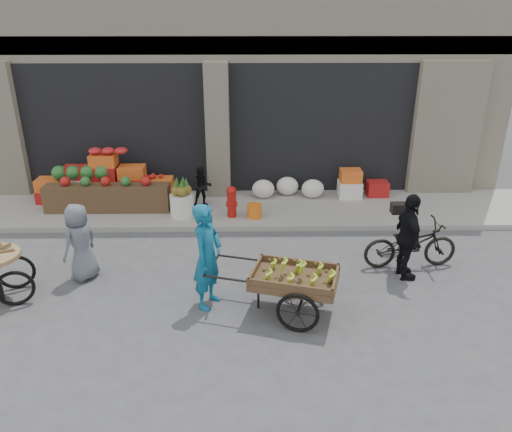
{
  "coord_description": "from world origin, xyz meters",
  "views": [
    {
      "loc": [
        0.74,
        -6.63,
        4.51
      ],
      "look_at": [
        0.85,
        1.29,
        1.1
      ],
      "focal_mm": 35.0,
      "sensor_mm": 36.0,
      "label": 1
    }
  ],
  "objects_px": {
    "vendor_grey": "(80,242)",
    "vendor_woman": "(207,256)",
    "pineapple_bin": "(182,205)",
    "seated_person": "(202,187)",
    "fire_hydrant": "(232,200)",
    "orange_bucket": "(254,211)",
    "cyclist": "(408,237)",
    "banana_cart": "(291,276)",
    "bicycle": "(410,244)"
  },
  "relations": [
    {
      "from": "vendor_grey",
      "to": "vendor_woman",
      "type": "bearing_deg",
      "value": 98.36
    },
    {
      "from": "vendor_woman",
      "to": "pineapple_bin",
      "type": "bearing_deg",
      "value": 36.13
    },
    {
      "from": "seated_person",
      "to": "vendor_woman",
      "type": "relative_size",
      "value": 0.53
    },
    {
      "from": "pineapple_bin",
      "to": "seated_person",
      "type": "relative_size",
      "value": 0.56
    },
    {
      "from": "fire_hydrant",
      "to": "orange_bucket",
      "type": "distance_m",
      "value": 0.55
    },
    {
      "from": "vendor_grey",
      "to": "cyclist",
      "type": "xyz_separation_m",
      "value": [
        5.65,
        -0.06,
        0.09
      ]
    },
    {
      "from": "orange_bucket",
      "to": "banana_cart",
      "type": "relative_size",
      "value": 0.14
    },
    {
      "from": "orange_bucket",
      "to": "vendor_grey",
      "type": "relative_size",
      "value": 0.23
    },
    {
      "from": "seated_person",
      "to": "vendor_grey",
      "type": "xyz_separation_m",
      "value": [
        -1.83,
        -3.08,
        0.11
      ]
    },
    {
      "from": "orange_bucket",
      "to": "pineapple_bin",
      "type": "bearing_deg",
      "value": 176.42
    },
    {
      "from": "vendor_woman",
      "to": "orange_bucket",
      "type": "bearing_deg",
      "value": 8.93
    },
    {
      "from": "vendor_woman",
      "to": "seated_person",
      "type": "bearing_deg",
      "value": 28.44
    },
    {
      "from": "vendor_woman",
      "to": "vendor_grey",
      "type": "height_order",
      "value": "vendor_woman"
    },
    {
      "from": "pineapple_bin",
      "to": "vendor_woman",
      "type": "relative_size",
      "value": 0.3
    },
    {
      "from": "orange_bucket",
      "to": "cyclist",
      "type": "height_order",
      "value": "cyclist"
    },
    {
      "from": "seated_person",
      "to": "pineapple_bin",
      "type": "bearing_deg",
      "value": -133.69
    },
    {
      "from": "pineapple_bin",
      "to": "cyclist",
      "type": "bearing_deg",
      "value": -31.03
    },
    {
      "from": "fire_hydrant",
      "to": "bicycle",
      "type": "bearing_deg",
      "value": -32.17
    },
    {
      "from": "banana_cart",
      "to": "cyclist",
      "type": "xyz_separation_m",
      "value": [
        2.1,
        1.08,
        0.12
      ]
    },
    {
      "from": "orange_bucket",
      "to": "vendor_woman",
      "type": "relative_size",
      "value": 0.18
    },
    {
      "from": "pineapple_bin",
      "to": "cyclist",
      "type": "distance_m",
      "value": 4.94
    },
    {
      "from": "fire_hydrant",
      "to": "seated_person",
      "type": "height_order",
      "value": "seated_person"
    },
    {
      "from": "pineapple_bin",
      "to": "vendor_woman",
      "type": "height_order",
      "value": "vendor_woman"
    },
    {
      "from": "vendor_grey",
      "to": "bicycle",
      "type": "xyz_separation_m",
      "value": [
        5.85,
        0.34,
        -0.25
      ]
    },
    {
      "from": "pineapple_bin",
      "to": "cyclist",
      "type": "relative_size",
      "value": 0.33
    },
    {
      "from": "orange_bucket",
      "to": "seated_person",
      "type": "bearing_deg",
      "value": 149.74
    },
    {
      "from": "cyclist",
      "to": "banana_cart",
      "type": "bearing_deg",
      "value": 112.88
    },
    {
      "from": "pineapple_bin",
      "to": "vendor_woman",
      "type": "bearing_deg",
      "value": -76.08
    },
    {
      "from": "pineapple_bin",
      "to": "orange_bucket",
      "type": "bearing_deg",
      "value": -3.58
    },
    {
      "from": "pineapple_bin",
      "to": "orange_bucket",
      "type": "relative_size",
      "value": 1.62
    },
    {
      "from": "vendor_grey",
      "to": "bicycle",
      "type": "relative_size",
      "value": 0.81
    },
    {
      "from": "pineapple_bin",
      "to": "seated_person",
      "type": "distance_m",
      "value": 0.75
    },
    {
      "from": "fire_hydrant",
      "to": "seated_person",
      "type": "distance_m",
      "value": 0.96
    },
    {
      "from": "vendor_grey",
      "to": "fire_hydrant",
      "type": "bearing_deg",
      "value": 163.29
    },
    {
      "from": "fire_hydrant",
      "to": "bicycle",
      "type": "relative_size",
      "value": 0.41
    },
    {
      "from": "orange_bucket",
      "to": "vendor_woman",
      "type": "height_order",
      "value": "vendor_woman"
    },
    {
      "from": "fire_hydrant",
      "to": "seated_person",
      "type": "bearing_deg",
      "value": 137.12
    },
    {
      "from": "orange_bucket",
      "to": "vendor_grey",
      "type": "height_order",
      "value": "vendor_grey"
    },
    {
      "from": "fire_hydrant",
      "to": "orange_bucket",
      "type": "bearing_deg",
      "value": -5.71
    },
    {
      "from": "fire_hydrant",
      "to": "banana_cart",
      "type": "relative_size",
      "value": 0.3
    },
    {
      "from": "pineapple_bin",
      "to": "seated_person",
      "type": "xyz_separation_m",
      "value": [
        0.4,
        0.6,
        0.21
      ]
    },
    {
      "from": "bicycle",
      "to": "cyclist",
      "type": "height_order",
      "value": "cyclist"
    },
    {
      "from": "bicycle",
      "to": "cyclist",
      "type": "distance_m",
      "value": 0.56
    },
    {
      "from": "bicycle",
      "to": "cyclist",
      "type": "bearing_deg",
      "value": 149.01
    },
    {
      "from": "fire_hydrant",
      "to": "cyclist",
      "type": "bearing_deg",
      "value": -38.58
    },
    {
      "from": "orange_bucket",
      "to": "vendor_woman",
      "type": "distance_m",
      "value": 3.4
    },
    {
      "from": "vendor_grey",
      "to": "orange_bucket",
      "type": "bearing_deg",
      "value": 157.6
    },
    {
      "from": "banana_cart",
      "to": "cyclist",
      "type": "distance_m",
      "value": 2.36
    },
    {
      "from": "fire_hydrant",
      "to": "bicycle",
      "type": "distance_m",
      "value": 3.92
    },
    {
      "from": "orange_bucket",
      "to": "banana_cart",
      "type": "xyz_separation_m",
      "value": [
        0.52,
        -3.52,
        0.4
      ]
    }
  ]
}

